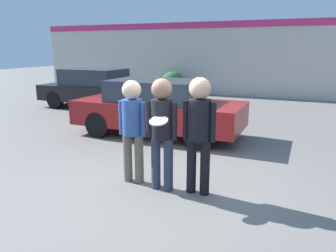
{
  "coord_description": "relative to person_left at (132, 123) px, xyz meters",
  "views": [
    {
      "loc": [
        2.05,
        -4.62,
        2.24
      ],
      "look_at": [
        0.01,
        0.13,
        1.0
      ],
      "focal_mm": 35.0,
      "sensor_mm": 36.0,
      "label": 1
    }
  ],
  "objects": [
    {
      "name": "person_left",
      "position": [
        0.0,
        0.0,
        0.0
      ],
      "size": [
        0.5,
        0.33,
        1.74
      ],
      "color": "#665B4C",
      "rests_on": "ground"
    },
    {
      "name": "person_middle_with_frisbee",
      "position": [
        0.58,
        -0.1,
        0.04
      ],
      "size": [
        0.5,
        0.55,
        1.79
      ],
      "color": "#2D3347",
      "rests_on": "ground"
    },
    {
      "name": "shrub",
      "position": [
        -3.49,
        10.23,
        -0.47
      ],
      "size": [
        1.13,
        1.13,
        1.13
      ],
      "color": "#285B2D",
      "rests_on": "ground"
    },
    {
      "name": "parked_car_near",
      "position": [
        -0.92,
        2.97,
        -0.31
      ],
      "size": [
        4.33,
        1.81,
        1.44
      ],
      "color": "maroon",
      "rests_on": "ground"
    },
    {
      "name": "parked_car_far",
      "position": [
        -4.85,
        5.8,
        -0.3
      ],
      "size": [
        4.26,
        1.85,
        1.47
      ],
      "color": "black",
      "rests_on": "ground"
    },
    {
      "name": "person_right",
      "position": [
        1.15,
        -0.0,
        0.07
      ],
      "size": [
        0.52,
        0.35,
        1.82
      ],
      "color": "black",
      "rests_on": "ground"
    },
    {
      "name": "storefront_building",
      "position": [
        0.56,
        10.98,
        0.71
      ],
      "size": [
        24.0,
        0.22,
        3.44
      ],
      "color": "beige",
      "rests_on": "ground"
    },
    {
      "name": "ground_plane",
      "position": [
        0.56,
        0.01,
        -1.04
      ],
      "size": [
        56.0,
        56.0,
        0.0
      ],
      "primitive_type": "plane",
      "color": "#66635E"
    }
  ]
}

